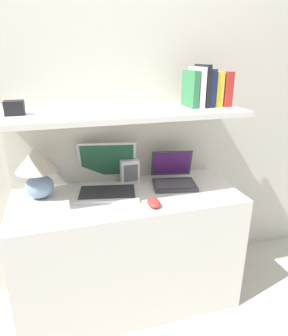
# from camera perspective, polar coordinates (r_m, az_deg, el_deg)

# --- Properties ---
(ground_plane) EXTENTS (12.00, 12.00, 0.00)m
(ground_plane) POSITION_cam_1_polar(r_m,az_deg,el_deg) (1.97, -0.62, -28.63)
(ground_plane) COLOR #B2AD9E
(wall_back) EXTENTS (6.00, 0.05, 2.40)m
(wall_back) POSITION_cam_1_polar(r_m,az_deg,el_deg) (1.90, -5.82, 11.58)
(wall_back) COLOR beige
(wall_back) RESTS_ON ground_plane
(desk) EXTENTS (1.29, 0.53, 0.74)m
(desk) POSITION_cam_1_polar(r_m,az_deg,el_deg) (1.91, -2.94, -15.35)
(desk) COLOR silver
(desk) RESTS_ON ground_plane
(back_riser) EXTENTS (1.29, 0.04, 1.19)m
(back_riser) POSITION_cam_1_polar(r_m,az_deg,el_deg) (2.04, -4.98, -5.63)
(back_riser) COLOR beige
(back_riser) RESTS_ON ground_plane
(shelf) EXTENTS (1.29, 0.48, 0.03)m
(shelf) POSITION_cam_1_polar(r_m,az_deg,el_deg) (1.64, -4.03, 10.50)
(shelf) COLOR silver
(shelf) RESTS_ON back_riser
(table_lamp) EXTENTS (0.23, 0.23, 0.29)m
(table_lamp) POSITION_cam_1_polar(r_m,az_deg,el_deg) (1.73, -19.69, -0.01)
(table_lamp) COLOR #7593B2
(table_lamp) RESTS_ON desk
(laptop_large) EXTENTS (0.42, 0.43, 0.27)m
(laptop_large) POSITION_cam_1_polar(r_m,az_deg,el_deg) (1.78, -6.99, -2.45)
(laptop_large) COLOR silver
(laptop_large) RESTS_ON desk
(laptop_small) EXTENTS (0.30, 0.30, 0.20)m
(laptop_small) POSITION_cam_1_polar(r_m,az_deg,el_deg) (1.86, 5.63, -1.81)
(laptop_small) COLOR #333338
(laptop_small) RESTS_ON desk
(computer_mouse) EXTENTS (0.07, 0.11, 0.04)m
(computer_mouse) POSITION_cam_1_polar(r_m,az_deg,el_deg) (1.59, 1.86, -6.61)
(computer_mouse) COLOR red
(computer_mouse) RESTS_ON desk
(router_box) EXTENTS (0.11, 0.07, 0.15)m
(router_box) POSITION_cam_1_polar(r_m,az_deg,el_deg) (1.86, -2.75, -0.63)
(router_box) COLOR white
(router_box) RESTS_ON desk
(book_red) EXTENTS (0.04, 0.15, 0.19)m
(book_red) POSITION_cam_1_polar(r_m,az_deg,el_deg) (1.85, 14.82, 14.43)
(book_red) COLOR #A82823
(book_red) RESTS_ON shelf
(book_yellow) EXTENTS (0.04, 0.13, 0.19)m
(book_yellow) POSITION_cam_1_polar(r_m,az_deg,el_deg) (1.82, 13.35, 14.49)
(book_yellow) COLOR gold
(book_yellow) RESTS_ON shelf
(book_navy) EXTENTS (0.04, 0.15, 0.21)m
(book_navy) POSITION_cam_1_polar(r_m,az_deg,el_deg) (1.80, 11.96, 14.74)
(book_navy) COLOR navy
(book_navy) RESTS_ON shelf
(book_black) EXTENTS (0.02, 0.18, 0.23)m
(book_black) POSITION_cam_1_polar(r_m,az_deg,el_deg) (1.78, 10.97, 15.14)
(book_black) COLOR black
(book_black) RESTS_ON shelf
(book_white) EXTENTS (0.03, 0.17, 0.22)m
(book_white) POSITION_cam_1_polar(r_m,az_deg,el_deg) (1.77, 10.01, 14.95)
(book_white) COLOR silver
(book_white) RESTS_ON shelf
(book_green) EXTENTS (0.04, 0.17, 0.20)m
(book_green) POSITION_cam_1_polar(r_m,az_deg,el_deg) (1.75, 8.80, 14.67)
(book_green) COLOR #2D7042
(book_green) RESTS_ON shelf
(shelf_gadget) EXTENTS (0.09, 0.07, 0.07)m
(shelf_gadget) POSITION_cam_1_polar(r_m,az_deg,el_deg) (1.61, -23.45, 10.46)
(shelf_gadget) COLOR black
(shelf_gadget) RESTS_ON shelf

